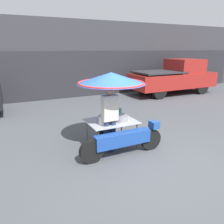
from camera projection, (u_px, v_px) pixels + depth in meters
name	position (u px, v px, depth m)	size (l,w,h in m)	color
ground_plane	(141.00, 158.00, 5.23)	(36.00, 36.00, 0.00)	#4C4F54
shopfront_building	(59.00, 59.00, 11.86)	(28.00, 2.06, 3.95)	#38383D
vendor_motorcycle_cart	(113.00, 92.00, 5.42)	(2.17, 1.71, 1.95)	black
vendor_person	(110.00, 116.00, 5.31)	(0.38, 0.22, 1.68)	navy
pickup_truck	(175.00, 77.00, 12.41)	(4.99, 1.85, 1.94)	black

